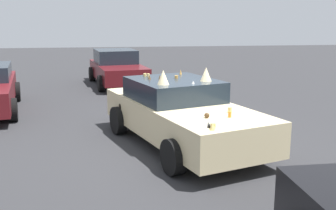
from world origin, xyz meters
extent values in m
plane|color=#2D2D30|center=(0.00, 0.00, 0.00)|extent=(60.00, 60.00, 0.00)
cube|color=beige|center=(0.00, 0.00, 0.61)|extent=(4.99, 3.19, 0.67)
cube|color=#1E2833|center=(0.37, 0.12, 1.17)|extent=(2.32, 2.20, 0.45)
cylinder|color=black|center=(-1.08, -1.34, 0.33)|extent=(0.69, 0.41, 0.66)
cylinder|color=black|center=(-1.66, 0.45, 0.33)|extent=(0.69, 0.41, 0.66)
cylinder|color=black|center=(1.66, -0.45, 0.33)|extent=(0.69, 0.41, 0.66)
cylinder|color=black|center=(1.08, 1.34, 0.33)|extent=(0.69, 0.41, 0.66)
ellipsoid|color=black|center=(1.91, -0.35, 0.59)|extent=(0.15, 0.06, 0.12)
ellipsoid|color=black|center=(0.81, -0.71, 0.67)|extent=(0.12, 0.06, 0.12)
ellipsoid|color=black|center=(1.78, -0.39, 0.76)|extent=(0.14, 0.06, 0.15)
ellipsoid|color=black|center=(1.00, 1.30, 0.67)|extent=(0.14, 0.06, 0.16)
ellipsoid|color=black|center=(-0.39, -1.10, 0.56)|extent=(0.12, 0.06, 0.16)
ellipsoid|color=black|center=(1.60, -0.45, 0.46)|extent=(0.19, 0.08, 0.15)
ellipsoid|color=black|center=(-0.12, -1.01, 0.78)|extent=(0.15, 0.07, 0.11)
ellipsoid|color=black|center=(-0.26, -1.06, 0.64)|extent=(0.18, 0.08, 0.11)
ellipsoid|color=black|center=(-1.01, -1.31, 0.45)|extent=(0.12, 0.06, 0.11)
ellipsoid|color=black|center=(-1.57, -1.49, 0.52)|extent=(0.14, 0.06, 0.16)
cone|color=tan|center=(-2.20, -0.10, 1.00)|extent=(0.13, 0.13, 0.11)
sphere|color=#51381E|center=(-1.40, -0.21, 0.99)|extent=(0.09, 0.09, 0.09)
cone|color=tan|center=(-2.14, -0.13, 0.99)|extent=(0.13, 0.13, 0.09)
cylinder|color=tan|center=(-1.06, -0.74, 1.00)|extent=(0.11, 0.11, 0.11)
cylinder|color=tan|center=(-2.10, -0.15, 0.99)|extent=(0.10, 0.10, 0.08)
cone|color=black|center=(-2.04, -0.09, 0.99)|extent=(0.09, 0.09, 0.08)
cylinder|color=orange|center=(-1.42, -0.63, 1.00)|extent=(0.09, 0.09, 0.11)
cone|color=silver|center=(-1.93, -0.12, 0.99)|extent=(0.13, 0.13, 0.10)
cylinder|color=#A87A38|center=(0.50, 0.04, 1.42)|extent=(0.11, 0.11, 0.07)
cone|color=#51381E|center=(0.35, 0.43, 1.45)|extent=(0.05, 0.05, 0.12)
cone|color=silver|center=(-0.29, -0.18, 1.42)|extent=(0.08, 0.08, 0.06)
cylinder|color=tan|center=(0.93, 0.71, 1.43)|extent=(0.09, 0.09, 0.07)
cone|color=#A87A38|center=(1.13, -0.16, 1.45)|extent=(0.07, 0.07, 0.12)
cone|color=#51381E|center=(0.46, 0.65, 1.44)|extent=(0.08, 0.08, 0.10)
cylinder|color=tan|center=(0.83, 0.64, 1.43)|extent=(0.08, 0.08, 0.08)
cone|color=beige|center=(0.03, -0.52, 1.54)|extent=(0.24, 0.24, 0.29)
cone|color=beige|center=(-0.28, 0.44, 1.54)|extent=(0.24, 0.24, 0.29)
cube|color=#5B1419|center=(8.28, 1.21, 0.56)|extent=(4.53, 2.40, 0.61)
cube|color=#1E2833|center=(8.67, 1.28, 1.14)|extent=(2.06, 1.86, 0.54)
cylinder|color=black|center=(7.11, 0.12, 0.31)|extent=(0.64, 0.32, 0.61)
cylinder|color=black|center=(6.81, 1.86, 0.31)|extent=(0.64, 0.32, 0.61)
cylinder|color=black|center=(9.74, 0.57, 0.31)|extent=(0.64, 0.32, 0.61)
cylinder|color=black|center=(9.45, 2.30, 0.31)|extent=(0.64, 0.32, 0.61)
cylinder|color=black|center=(2.65, 4.10, 0.32)|extent=(0.66, 0.33, 0.63)
cylinder|color=black|center=(5.44, 4.60, 0.32)|extent=(0.66, 0.33, 0.63)
camera|label=1|loc=(-8.35, 1.48, 2.73)|focal=43.41mm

